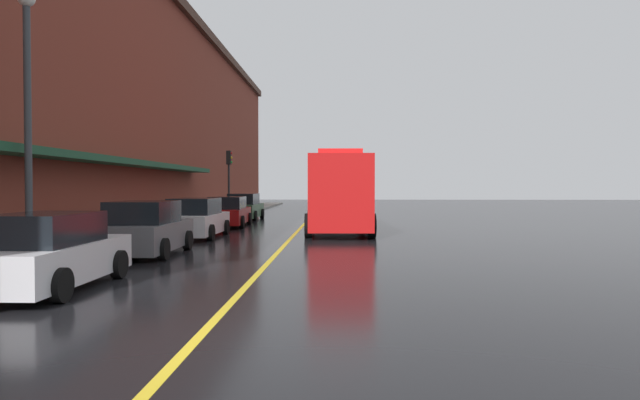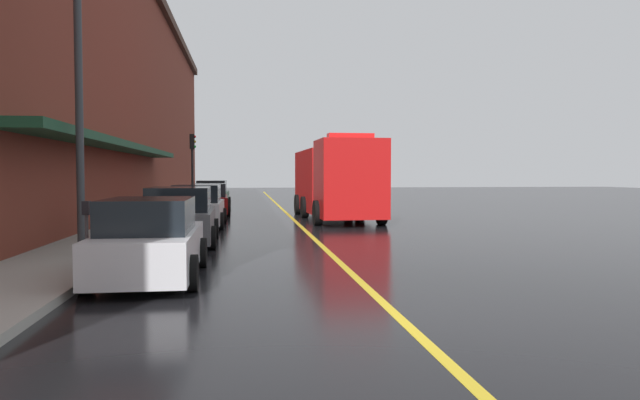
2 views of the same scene
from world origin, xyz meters
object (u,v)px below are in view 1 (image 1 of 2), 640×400
parked_car_3 (228,212)px  parked_car_4 (244,207)px  parking_meter_2 (207,205)px  parking_meter_1 (8,234)px  street_lamp_left (28,96)px  fire_truck (338,194)px  parked_car_2 (196,219)px  traffic_light_near (229,170)px  parking_meter_0 (195,207)px  parked_car_1 (146,230)px  parked_car_0 (49,253)px

parked_car_3 → parked_car_4: (-0.12, 5.67, 0.04)m
parked_car_4 → parking_meter_2: (-1.31, -4.45, 0.28)m
parking_meter_1 → street_lamp_left: (-0.60, 1.87, 3.34)m
parked_car_3 → fire_truck: bearing=-120.2°
parked_car_2 → traffic_light_near: traffic_light_near is taller
parked_car_4 → fire_truck: fire_truck is taller
parking_meter_1 → parked_car_2: bearing=82.5°
parked_car_4 → parking_meter_0: (-1.31, -6.90, 0.28)m
parked_car_3 → traffic_light_near: traffic_light_near is taller
parked_car_2 → parked_car_3: (0.03, 6.41, -0.02)m
parked_car_4 → parking_meter_1: (-1.31, -22.65, 0.28)m
parked_car_1 → parking_meter_0: size_ratio=3.27×
parking_meter_0 → parking_meter_2: (0.00, 2.45, 0.00)m
parking_meter_2 → street_lamp_left: bearing=-92.1°
parked_car_1 → parked_car_2: bearing=-1.6°
parked_car_0 → parked_car_1: 5.68m
parked_car_3 → parking_meter_1: size_ratio=3.67×
traffic_light_near → parked_car_1: bearing=-86.2°
parked_car_2 → fire_truck: bearing=-60.3°
parked_car_0 → parking_meter_1: parked_car_0 is taller
parked_car_2 → parked_car_3: bearing=-0.1°
parked_car_0 → parked_car_2: 11.44m
parked_car_1 → fire_truck: 10.87m
parked_car_4 → parking_meter_2: 4.64m
parked_car_1 → parked_car_4: same height
parked_car_2 → parking_meter_0: parked_car_2 is taller
parked_car_2 → parking_meter_1: size_ratio=3.41×
parked_car_4 → parking_meter_1: parked_car_4 is taller
parked_car_0 → parked_car_4: (-0.09, 23.52, 0.04)m
parked_car_4 → traffic_light_near: (-1.24, 1.37, 2.38)m
fire_truck → traffic_light_near: (-7.19, 10.13, 1.42)m
parked_car_2 → street_lamp_left: size_ratio=0.65×
parked_car_1 → traffic_light_near: (-1.29, 19.20, 2.38)m
parked_car_4 → street_lamp_left: 21.18m
fire_truck → parking_meter_1: bearing=-29.2°
parked_car_2 → parked_car_0: bearing=-179.8°
parked_car_2 → street_lamp_left: street_lamp_left is taller
parked_car_1 → parked_car_2: size_ratio=0.96×
parked_car_0 → parked_car_2: (0.01, 11.44, 0.02)m
parked_car_0 → parked_car_1: parked_car_1 is taller
parking_meter_1 → traffic_light_near: traffic_light_near is taller
parked_car_1 → parking_meter_1: (-1.35, -4.82, 0.28)m
parked_car_3 → parking_meter_2: bearing=47.3°
parked_car_3 → parking_meter_2: 1.91m
street_lamp_left → traffic_light_near: street_lamp_left is taller
parking_meter_0 → parking_meter_2: bearing=90.0°
parked_car_2 → parked_car_3: 6.41m
parking_meter_1 → parked_car_1: bearing=74.3°
parked_car_4 → parking_meter_2: parked_car_4 is taller
parking_meter_0 → street_lamp_left: bearing=-92.5°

